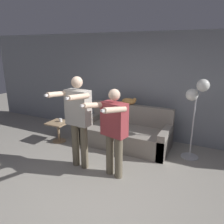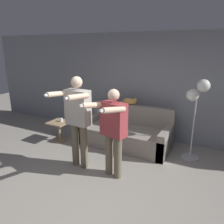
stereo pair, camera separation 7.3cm
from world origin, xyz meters
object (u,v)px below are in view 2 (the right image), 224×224
Objects in this scene: cat at (130,101)px; floor_lamp at (197,98)px; cup at (61,120)px; person_right at (113,128)px; side_table at (59,127)px; person_left at (78,116)px; couch at (126,134)px.

cat is 0.28× the size of floor_lamp.
floor_lamp is 3.13m from cup.
person_right reaches higher than cup.
floor_lamp is 3.22m from side_table.
person_left is at bearing -36.58° from cup.
person_right is at bearing 3.69° from person_left.
cat is at bearing 101.06° from couch.
floor_lamp is (1.16, 1.33, 0.38)m from person_right.
person_left is at bearing -144.85° from floor_lamp.
couch is 1.55m from person_left.
side_table is 6.08× the size of cup.
person_right is 0.96× the size of floor_lamp.
floor_lamp is (1.47, 0.03, 1.02)m from couch.
person_left is 1.52m from side_table.
cup is at bearing 56.93° from side_table.
side_table is (-1.86, 0.76, -0.56)m from person_right.
couch is 1.29× the size of person_right.
side_table is at bearing 150.03° from person_left.
person_right is (0.73, -0.00, -0.10)m from person_left.
person_right is 2.09m from side_table.
person_left is 2.33m from floor_lamp.
person_left reaches higher than couch.
cup is at bearing 147.25° from person_left.
person_left is 21.37× the size of cup.
couch is at bearing 75.85° from person_left.
person_left is 0.74m from person_right.
person_right is at bearing -77.15° from cat.
side_table is 0.19m from cup.
person_right is (0.31, -1.30, 0.64)m from couch.
cup is at bearing 169.45° from person_right.
cat reaches higher than cup.
couch is at bearing -78.94° from cat.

